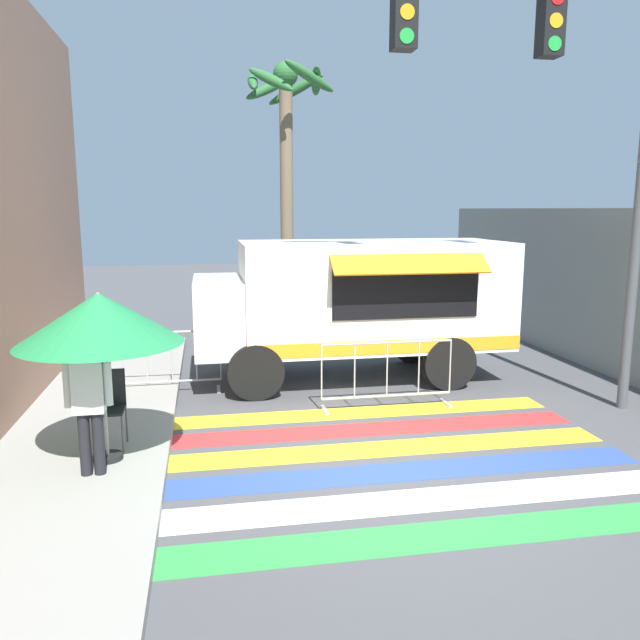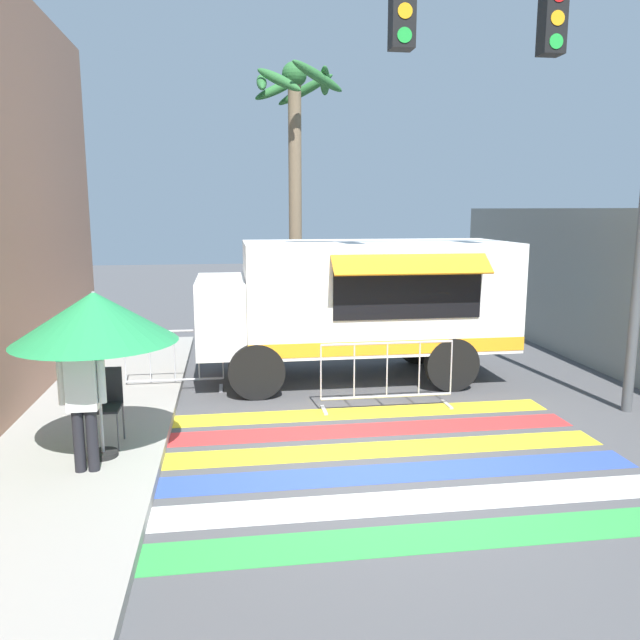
{
  "view_description": "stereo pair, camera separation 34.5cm",
  "coord_description": "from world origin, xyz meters",
  "px_view_note": "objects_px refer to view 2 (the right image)",
  "views": [
    {
      "loc": [
        -2.13,
        -6.9,
        3.16
      ],
      "look_at": [
        -0.36,
        2.73,
        1.42
      ],
      "focal_mm": 35.0,
      "sensor_mm": 36.0,
      "label": 1
    },
    {
      "loc": [
        -1.78,
        -6.96,
        3.16
      ],
      "look_at": [
        -0.36,
        2.73,
        1.42
      ],
      "focal_mm": 35.0,
      "sensor_mm": 36.0,
      "label": 2
    }
  ],
  "objects_px": {
    "patio_umbrella": "(95,318)",
    "palm_tree": "(295,143)",
    "traffic_signal_pole": "(554,94)",
    "folding_chair": "(104,399)",
    "food_truck": "(353,299)",
    "barricade_side": "(175,361)",
    "barricade_front": "(387,375)",
    "vendor_person": "(83,397)"
  },
  "relations": [
    {
      "from": "barricade_front",
      "to": "barricade_side",
      "type": "xyz_separation_m",
      "value": [
        -3.44,
        1.49,
        -0.01
      ]
    },
    {
      "from": "traffic_signal_pole",
      "to": "vendor_person",
      "type": "relative_size",
      "value": 4.17
    },
    {
      "from": "palm_tree",
      "to": "food_truck",
      "type": "bearing_deg",
      "value": -82.67
    },
    {
      "from": "food_truck",
      "to": "traffic_signal_pole",
      "type": "distance_m",
      "value": 4.75
    },
    {
      "from": "traffic_signal_pole",
      "to": "patio_umbrella",
      "type": "distance_m",
      "value": 6.95
    },
    {
      "from": "vendor_person",
      "to": "barricade_side",
      "type": "relative_size",
      "value": 0.93
    },
    {
      "from": "food_truck",
      "to": "patio_umbrella",
      "type": "relative_size",
      "value": 2.76
    },
    {
      "from": "patio_umbrella",
      "to": "barricade_front",
      "type": "bearing_deg",
      "value": 23.4
    },
    {
      "from": "traffic_signal_pole",
      "to": "palm_tree",
      "type": "xyz_separation_m",
      "value": [
        -2.95,
        6.98,
        -0.02
      ]
    },
    {
      "from": "traffic_signal_pole",
      "to": "barricade_front",
      "type": "relative_size",
      "value": 3.06
    },
    {
      "from": "patio_umbrella",
      "to": "vendor_person",
      "type": "distance_m",
      "value": 0.96
    },
    {
      "from": "food_truck",
      "to": "vendor_person",
      "type": "height_order",
      "value": "food_truck"
    },
    {
      "from": "patio_umbrella",
      "to": "folding_chair",
      "type": "height_order",
      "value": "patio_umbrella"
    },
    {
      "from": "barricade_front",
      "to": "patio_umbrella",
      "type": "bearing_deg",
      "value": -156.6
    },
    {
      "from": "vendor_person",
      "to": "traffic_signal_pole",
      "type": "bearing_deg",
      "value": 8.05
    },
    {
      "from": "barricade_front",
      "to": "vendor_person",
      "type": "bearing_deg",
      "value": -152.39
    },
    {
      "from": "food_truck",
      "to": "vendor_person",
      "type": "relative_size",
      "value": 3.59
    },
    {
      "from": "vendor_person",
      "to": "patio_umbrella",
      "type": "bearing_deg",
      "value": 71.49
    },
    {
      "from": "vendor_person",
      "to": "palm_tree",
      "type": "height_order",
      "value": "palm_tree"
    },
    {
      "from": "barricade_front",
      "to": "traffic_signal_pole",
      "type": "bearing_deg",
      "value": -17.86
    },
    {
      "from": "food_truck",
      "to": "barricade_front",
      "type": "distance_m",
      "value": 2.07
    },
    {
      "from": "folding_chair",
      "to": "barricade_front",
      "type": "bearing_deg",
      "value": 8.58
    },
    {
      "from": "folding_chair",
      "to": "patio_umbrella",
      "type": "bearing_deg",
      "value": -92.8
    },
    {
      "from": "food_truck",
      "to": "traffic_signal_pole",
      "type": "relative_size",
      "value": 0.86
    },
    {
      "from": "vendor_person",
      "to": "food_truck",
      "type": "bearing_deg",
      "value": 40.22
    },
    {
      "from": "food_truck",
      "to": "folding_chair",
      "type": "height_order",
      "value": "food_truck"
    },
    {
      "from": "traffic_signal_pole",
      "to": "barricade_side",
      "type": "distance_m",
      "value": 7.37
    },
    {
      "from": "food_truck",
      "to": "barricade_side",
      "type": "relative_size",
      "value": 3.34
    },
    {
      "from": "vendor_person",
      "to": "barricade_front",
      "type": "relative_size",
      "value": 0.73
    },
    {
      "from": "folding_chair",
      "to": "palm_tree",
      "type": "xyz_separation_m",
      "value": [
        3.33,
        7.58,
        4.01
      ]
    },
    {
      "from": "palm_tree",
      "to": "vendor_person",
      "type": "bearing_deg",
      "value": -111.77
    },
    {
      "from": "barricade_side",
      "to": "traffic_signal_pole",
      "type": "bearing_deg",
      "value": -21.34
    },
    {
      "from": "patio_umbrella",
      "to": "palm_tree",
      "type": "distance_m",
      "value": 9.14
    },
    {
      "from": "traffic_signal_pole",
      "to": "folding_chair",
      "type": "relative_size",
      "value": 6.64
    },
    {
      "from": "food_truck",
      "to": "barricade_side",
      "type": "distance_m",
      "value": 3.4
    },
    {
      "from": "traffic_signal_pole",
      "to": "folding_chair",
      "type": "xyz_separation_m",
      "value": [
        -6.28,
        -0.59,
        -4.03
      ]
    },
    {
      "from": "palm_tree",
      "to": "traffic_signal_pole",
      "type": "bearing_deg",
      "value": -67.08
    },
    {
      "from": "patio_umbrella",
      "to": "barricade_front",
      "type": "height_order",
      "value": "patio_umbrella"
    },
    {
      "from": "palm_tree",
      "to": "barricade_side",
      "type": "bearing_deg",
      "value": -119.04
    },
    {
      "from": "barricade_front",
      "to": "palm_tree",
      "type": "distance_m",
      "value": 7.6
    },
    {
      "from": "food_truck",
      "to": "folding_chair",
      "type": "xyz_separation_m",
      "value": [
        -3.9,
        -3.11,
        -0.78
      ]
    },
    {
      "from": "patio_umbrella",
      "to": "folding_chair",
      "type": "xyz_separation_m",
      "value": [
        -0.05,
        0.46,
        -1.14
      ]
    }
  ]
}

